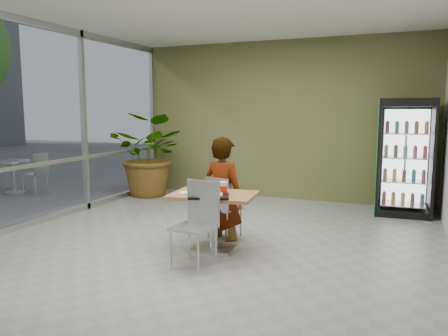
{
  "coord_description": "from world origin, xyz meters",
  "views": [
    {
      "loc": [
        2.36,
        -5.18,
        1.81
      ],
      "look_at": [
        0.04,
        0.44,
        1.0
      ],
      "focal_mm": 35.0,
      "sensor_mm": 36.0,
      "label": 1
    }
  ],
  "objects_px": {
    "soda_cup": "(224,189)",
    "beverage_fridge": "(405,157)",
    "chair_far": "(221,203)",
    "cafeteria_tray": "(209,196)",
    "seated_woman": "(223,198)",
    "chair_near": "(198,216)",
    "potted_plant": "(151,155)",
    "dining_table": "(213,210)"
  },
  "relations": [
    {
      "from": "soda_cup",
      "to": "beverage_fridge",
      "type": "relative_size",
      "value": 0.08
    },
    {
      "from": "chair_far",
      "to": "cafeteria_tray",
      "type": "distance_m",
      "value": 0.82
    },
    {
      "from": "chair_far",
      "to": "seated_woman",
      "type": "relative_size",
      "value": 0.51
    },
    {
      "from": "chair_near",
      "to": "beverage_fridge",
      "type": "xyz_separation_m",
      "value": [
        2.21,
        3.59,
        0.42
      ]
    },
    {
      "from": "seated_woman",
      "to": "beverage_fridge",
      "type": "relative_size",
      "value": 0.87
    },
    {
      "from": "chair_far",
      "to": "potted_plant",
      "type": "bearing_deg",
      "value": -28.55
    },
    {
      "from": "beverage_fridge",
      "to": "potted_plant",
      "type": "distance_m",
      "value": 4.96
    },
    {
      "from": "dining_table",
      "to": "chair_near",
      "type": "distance_m",
      "value": 0.55
    },
    {
      "from": "seated_woman",
      "to": "cafeteria_tray",
      "type": "xyz_separation_m",
      "value": [
        0.14,
        -0.81,
        0.19
      ]
    },
    {
      "from": "chair_near",
      "to": "seated_woman",
      "type": "relative_size",
      "value": 0.57
    },
    {
      "from": "dining_table",
      "to": "beverage_fridge",
      "type": "relative_size",
      "value": 0.57
    },
    {
      "from": "seated_woman",
      "to": "soda_cup",
      "type": "xyz_separation_m",
      "value": [
        0.25,
        -0.59,
        0.26
      ]
    },
    {
      "from": "soda_cup",
      "to": "beverage_fridge",
      "type": "distance_m",
      "value": 3.73
    },
    {
      "from": "seated_woman",
      "to": "potted_plant",
      "type": "height_order",
      "value": "potted_plant"
    },
    {
      "from": "chair_far",
      "to": "chair_near",
      "type": "xyz_separation_m",
      "value": [
        0.16,
        -1.06,
        0.06
      ]
    },
    {
      "from": "soda_cup",
      "to": "chair_near",
      "type": "bearing_deg",
      "value": -101.94
    },
    {
      "from": "dining_table",
      "to": "cafeteria_tray",
      "type": "distance_m",
      "value": 0.34
    },
    {
      "from": "seated_woman",
      "to": "soda_cup",
      "type": "distance_m",
      "value": 0.69
    },
    {
      "from": "potted_plant",
      "to": "chair_far",
      "type": "bearing_deg",
      "value": -42.29
    },
    {
      "from": "chair_near",
      "to": "seated_woman",
      "type": "height_order",
      "value": "seated_woman"
    },
    {
      "from": "chair_far",
      "to": "soda_cup",
      "type": "height_order",
      "value": "soda_cup"
    },
    {
      "from": "dining_table",
      "to": "chair_near",
      "type": "bearing_deg",
      "value": -84.89
    },
    {
      "from": "soda_cup",
      "to": "beverage_fridge",
      "type": "xyz_separation_m",
      "value": [
        2.1,
        3.08,
        0.17
      ]
    },
    {
      "from": "chair_far",
      "to": "soda_cup",
      "type": "xyz_separation_m",
      "value": [
        0.27,
        -0.55,
        0.31
      ]
    },
    {
      "from": "potted_plant",
      "to": "beverage_fridge",
      "type": "bearing_deg",
      "value": 2.0
    },
    {
      "from": "potted_plant",
      "to": "cafeteria_tray",
      "type": "bearing_deg",
      "value": -48.57
    },
    {
      "from": "chair_near",
      "to": "cafeteria_tray",
      "type": "relative_size",
      "value": 2.03
    },
    {
      "from": "chair_far",
      "to": "beverage_fridge",
      "type": "bearing_deg",
      "value": -119.37
    },
    {
      "from": "cafeteria_tray",
      "to": "seated_woman",
      "type": "bearing_deg",
      "value": 100.12
    },
    {
      "from": "soda_cup",
      "to": "seated_woman",
      "type": "bearing_deg",
      "value": 112.85
    },
    {
      "from": "chair_near",
      "to": "beverage_fridge",
      "type": "relative_size",
      "value": 0.49
    },
    {
      "from": "seated_woman",
      "to": "beverage_fridge",
      "type": "distance_m",
      "value": 3.45
    },
    {
      "from": "cafeteria_tray",
      "to": "potted_plant",
      "type": "distance_m",
      "value": 4.17
    },
    {
      "from": "chair_far",
      "to": "seated_woman",
      "type": "bearing_deg",
      "value": -104.95
    },
    {
      "from": "seated_woman",
      "to": "beverage_fridge",
      "type": "xyz_separation_m",
      "value": [
        2.35,
        2.49,
        0.43
      ]
    },
    {
      "from": "cafeteria_tray",
      "to": "potted_plant",
      "type": "xyz_separation_m",
      "value": [
        -2.76,
        3.12,
        0.11
      ]
    },
    {
      "from": "chair_near",
      "to": "seated_woman",
      "type": "xyz_separation_m",
      "value": [
        -0.14,
        1.1,
        -0.01
      ]
    },
    {
      "from": "dining_table",
      "to": "soda_cup",
      "type": "height_order",
      "value": "soda_cup"
    },
    {
      "from": "chair_far",
      "to": "beverage_fridge",
      "type": "relative_size",
      "value": 0.44
    },
    {
      "from": "soda_cup",
      "to": "dining_table",
      "type": "bearing_deg",
      "value": 167.12
    },
    {
      "from": "chair_far",
      "to": "beverage_fridge",
      "type": "height_order",
      "value": "beverage_fridge"
    },
    {
      "from": "dining_table",
      "to": "beverage_fridge",
      "type": "bearing_deg",
      "value": 53.49
    }
  ]
}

